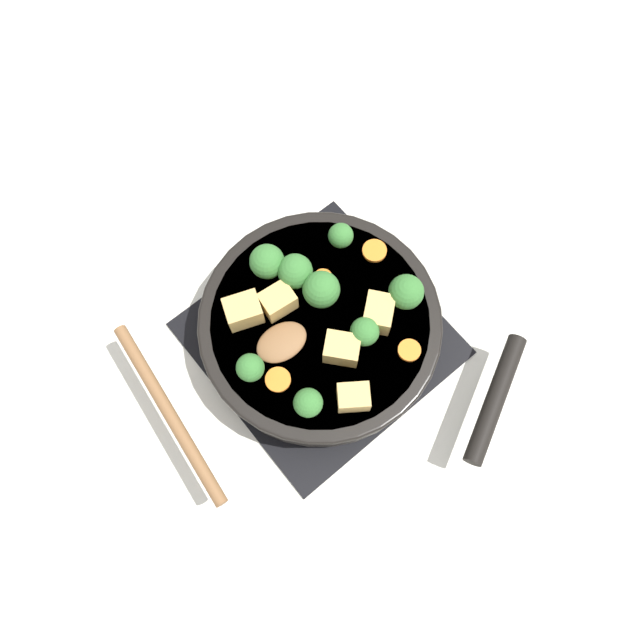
{
  "coord_description": "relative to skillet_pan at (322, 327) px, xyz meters",
  "views": [
    {
      "loc": [
        0.17,
        0.2,
        0.84
      ],
      "look_at": [
        0.0,
        0.0,
        0.08
      ],
      "focal_mm": 35.0,
      "sensor_mm": 36.0,
      "label": 1
    }
  ],
  "objects": [
    {
      "name": "tofu_cube_center_large",
      "position": [
        0.03,
        -0.05,
        0.04
      ],
      "size": [
        0.04,
        0.04,
        0.03
      ],
      "primitive_type": "cube",
      "rotation": [
        0.0,
        0.0,
        3.03
      ],
      "color": "tan",
      "rests_on": "skillet_pan"
    },
    {
      "name": "broccoli_floret_west_rim",
      "position": [
        -0.03,
        0.05,
        0.05
      ],
      "size": [
        0.04,
        0.04,
        0.04
      ],
      "color": "#709956",
      "rests_on": "skillet_pan"
    },
    {
      "name": "broccoli_floret_center_top",
      "position": [
        -0.09,
        -0.07,
        0.05
      ],
      "size": [
        0.03,
        0.03,
        0.04
      ],
      "color": "#709956",
      "rests_on": "skillet_pan"
    },
    {
      "name": "broccoli_floret_south_cluster",
      "position": [
        0.08,
        0.08,
        0.05
      ],
      "size": [
        0.04,
        0.04,
        0.04
      ],
      "color": "#709956",
      "rests_on": "skillet_pan"
    },
    {
      "name": "ground_plane",
      "position": [
        0.0,
        -0.0,
        -0.06
      ],
      "size": [
        2.4,
        2.4,
        0.0
      ],
      "primitive_type": "plane",
      "color": "silver"
    },
    {
      "name": "carrot_slice_orange_thin",
      "position": [
        0.09,
        0.03,
        0.03
      ],
      "size": [
        0.03,
        0.03,
        0.01
      ],
      "primitive_type": "cylinder",
      "color": "orange",
      "rests_on": "skillet_pan"
    },
    {
      "name": "tofu_cube_west_chunk",
      "position": [
        0.07,
        -0.07,
        0.04
      ],
      "size": [
        0.05,
        0.05,
        0.04
      ],
      "primitive_type": "cube",
      "rotation": [
        0.0,
        0.0,
        5.92
      ],
      "color": "tan",
      "rests_on": "skillet_pan"
    },
    {
      "name": "wooden_spoon",
      "position": [
        0.15,
        -0.02,
        0.03
      ],
      "size": [
        0.22,
        0.26,
        0.02
      ],
      "color": "brown",
      "rests_on": "skillet_pan"
    },
    {
      "name": "broccoli_floret_east_rim",
      "position": [
        -0.02,
        -0.02,
        0.05
      ],
      "size": [
        0.05,
        0.05,
        0.05
      ],
      "color": "#709956",
      "rests_on": "skillet_pan"
    },
    {
      "name": "carrot_slice_edge_slice",
      "position": [
        -0.04,
        -0.04,
        0.03
      ],
      "size": [
        0.03,
        0.03,
        0.01
      ],
      "primitive_type": "cylinder",
      "color": "orange",
      "rests_on": "skillet_pan"
    },
    {
      "name": "front_burner_grate",
      "position": [
        0.0,
        -0.0,
        -0.05
      ],
      "size": [
        0.31,
        0.31,
        0.03
      ],
      "color": "black",
      "rests_on": "ground_plane"
    },
    {
      "name": "tofu_cube_back_piece",
      "position": [
        -0.06,
        0.04,
        0.04
      ],
      "size": [
        0.06,
        0.06,
        0.04
      ],
      "primitive_type": "cube",
      "rotation": [
        0.0,
        0.0,
        0.68
      ],
      "color": "tan",
      "rests_on": "skillet_pan"
    },
    {
      "name": "tofu_cube_east_chunk",
      "position": [
        0.01,
        0.05,
        0.04
      ],
      "size": [
        0.05,
        0.06,
        0.03
      ],
      "primitive_type": "cube",
      "rotation": [
        0.0,
        0.0,
        2.28
      ],
      "color": "tan",
      "rests_on": "skillet_pan"
    },
    {
      "name": "broccoli_floret_near_spoon",
      "position": [
        -0.01,
        -0.07,
        0.05
      ],
      "size": [
        0.05,
        0.05,
        0.05
      ],
      "color": "#709956",
      "rests_on": "skillet_pan"
    },
    {
      "name": "skillet_pan",
      "position": [
        0.0,
        0.0,
        0.0
      ],
      "size": [
        0.35,
        0.42,
        0.05
      ],
      "color": "black",
      "rests_on": "front_burner_grate"
    },
    {
      "name": "broccoli_floret_mid_floret",
      "position": [
        0.11,
        0.0,
        0.05
      ],
      "size": [
        0.04,
        0.04,
        0.04
      ],
      "color": "#709956",
      "rests_on": "skillet_pan"
    },
    {
      "name": "tofu_cube_near_handle",
      "position": [
        0.04,
        0.1,
        0.04
      ],
      "size": [
        0.05,
        0.05,
        0.03
      ],
      "primitive_type": "cube",
      "rotation": [
        0.0,
        0.0,
        2.52
      ],
      "color": "tan",
      "rests_on": "skillet_pan"
    },
    {
      "name": "broccoli_floret_small_inner",
      "position": [
        0.01,
        -0.1,
        0.05
      ],
      "size": [
        0.05,
        0.05,
        0.05
      ],
      "color": "#709956",
      "rests_on": "skillet_pan"
    },
    {
      "name": "carrot_slice_near_center",
      "position": [
        -0.12,
        -0.03,
        0.03
      ],
      "size": [
        0.03,
        0.03,
        0.01
      ],
      "primitive_type": "cylinder",
      "color": "orange",
      "rests_on": "skillet_pan"
    },
    {
      "name": "carrot_slice_under_broccoli",
      "position": [
        -0.06,
        0.1,
        0.03
      ],
      "size": [
        0.03,
        0.03,
        0.01
      ],
      "primitive_type": "cylinder",
      "color": "orange",
      "rests_on": "skillet_pan"
    },
    {
      "name": "broccoli_floret_north_edge",
      "position": [
        -0.1,
        0.05,
        0.05
      ],
      "size": [
        0.05,
        0.05,
        0.05
      ],
      "color": "#709956",
      "rests_on": "skillet_pan"
    }
  ]
}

